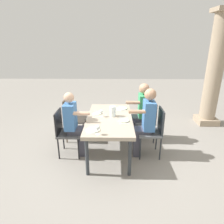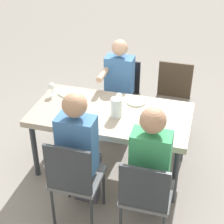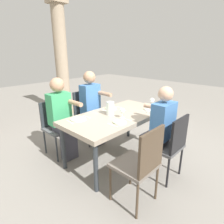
# 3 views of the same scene
# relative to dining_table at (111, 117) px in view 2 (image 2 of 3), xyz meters

# --- Properties ---
(ground_plane) EXTENTS (16.00, 16.00, 0.00)m
(ground_plane) POSITION_rel_dining_table_xyz_m (0.00, 0.00, -0.68)
(ground_plane) COLOR gray
(dining_table) EXTENTS (1.68, 0.86, 0.75)m
(dining_table) POSITION_rel_dining_table_xyz_m (0.00, 0.00, 0.00)
(dining_table) COLOR tan
(dining_table) RESTS_ON ground
(chair_west_north) EXTENTS (0.44, 0.44, 0.90)m
(chair_west_north) POSITION_rel_dining_table_xyz_m (-0.55, 0.85, -0.16)
(chair_west_north) COLOR #5B5E61
(chair_west_north) RESTS_ON ground
(chair_west_south) EXTENTS (0.44, 0.44, 0.96)m
(chair_west_south) POSITION_rel_dining_table_xyz_m (-0.55, -0.86, -0.13)
(chair_west_south) COLOR #6A6158
(chair_west_south) RESTS_ON ground
(chair_mid_north) EXTENTS (0.44, 0.44, 0.96)m
(chair_mid_north) POSITION_rel_dining_table_xyz_m (0.10, 0.86, -0.12)
(chair_mid_north) COLOR #5B5E61
(chair_mid_north) RESTS_ON ground
(chair_mid_south) EXTENTS (0.44, 0.44, 0.91)m
(chair_mid_south) POSITION_rel_dining_table_xyz_m (0.10, -0.85, -0.16)
(chair_mid_south) COLOR #4F4F50
(chair_mid_south) RESTS_ON ground
(diner_woman_green) EXTENTS (0.35, 0.50, 1.35)m
(diner_woman_green) POSITION_rel_dining_table_xyz_m (0.10, 0.68, 0.05)
(diner_woman_green) COLOR #3F3F4C
(diner_woman_green) RESTS_ON ground
(diner_man_white) EXTENTS (0.35, 0.49, 1.27)m
(diner_man_white) POSITION_rel_dining_table_xyz_m (0.10, -0.67, -0.00)
(diner_man_white) COLOR #3F3F4C
(diner_man_white) RESTS_ON ground
(diner_guest_third) EXTENTS (0.35, 0.50, 1.30)m
(diner_guest_third) POSITION_rel_dining_table_xyz_m (-0.55, 0.66, 0.03)
(diner_guest_third) COLOR #3F3F4C
(diner_guest_third) RESTS_ON ground
(plate_0) EXTENTS (0.24, 0.24, 0.02)m
(plate_0) POSITION_rel_dining_table_xyz_m (-0.54, 0.25, 0.08)
(plate_0) COLOR white
(plate_0) RESTS_ON dining_table
(fork_0) EXTENTS (0.04, 0.17, 0.01)m
(fork_0) POSITION_rel_dining_table_xyz_m (-0.69, 0.25, 0.07)
(fork_0) COLOR silver
(fork_0) RESTS_ON dining_table
(spoon_0) EXTENTS (0.02, 0.17, 0.01)m
(spoon_0) POSITION_rel_dining_table_xyz_m (-0.39, 0.25, 0.07)
(spoon_0) COLOR silver
(spoon_0) RESTS_ON dining_table
(plate_1) EXTENTS (0.20, 0.20, 0.02)m
(plate_1) POSITION_rel_dining_table_xyz_m (-0.21, -0.26, 0.08)
(plate_1) COLOR white
(plate_1) RESTS_ON dining_table
(wine_glass_1) EXTENTS (0.08, 0.08, 0.15)m
(wine_glass_1) POSITION_rel_dining_table_xyz_m (-0.05, -0.16, 0.17)
(wine_glass_1) COLOR white
(wine_glass_1) RESTS_ON dining_table
(fork_1) EXTENTS (0.02, 0.17, 0.01)m
(fork_1) POSITION_rel_dining_table_xyz_m (-0.36, -0.26, 0.07)
(fork_1) COLOR silver
(fork_1) RESTS_ON dining_table
(spoon_1) EXTENTS (0.03, 0.17, 0.01)m
(spoon_1) POSITION_rel_dining_table_xyz_m (-0.06, -0.26, 0.07)
(spoon_1) COLOR silver
(spoon_1) RESTS_ON dining_table
(plate_2) EXTENTS (0.21, 0.21, 0.02)m
(plate_2) POSITION_rel_dining_table_xyz_m (0.16, 0.27, 0.08)
(plate_2) COLOR white
(plate_2) RESTS_ON dining_table
(fork_2) EXTENTS (0.02, 0.17, 0.01)m
(fork_2) POSITION_rel_dining_table_xyz_m (0.01, 0.27, 0.07)
(fork_2) COLOR silver
(fork_2) RESTS_ON dining_table
(spoon_2) EXTENTS (0.03, 0.17, 0.01)m
(spoon_2) POSITION_rel_dining_table_xyz_m (0.31, 0.27, 0.07)
(spoon_2) COLOR silver
(spoon_2) RESTS_ON dining_table
(plate_3) EXTENTS (0.25, 0.25, 0.02)m
(plate_3) POSITION_rel_dining_table_xyz_m (0.58, -0.27, 0.08)
(plate_3) COLOR white
(plate_3) RESTS_ON dining_table
(wine_glass_3) EXTENTS (0.08, 0.08, 0.16)m
(wine_glass_3) POSITION_rel_dining_table_xyz_m (0.74, -0.17, 0.18)
(wine_glass_3) COLOR white
(wine_glass_3) RESTS_ON dining_table
(fork_3) EXTENTS (0.03, 0.17, 0.01)m
(fork_3) POSITION_rel_dining_table_xyz_m (0.43, -0.27, 0.07)
(fork_3) COLOR silver
(fork_3) RESTS_ON dining_table
(spoon_3) EXTENTS (0.03, 0.17, 0.01)m
(spoon_3) POSITION_rel_dining_table_xyz_m (0.73, -0.27, 0.07)
(spoon_3) COLOR silver
(spoon_3) RESTS_ON dining_table
(water_pitcher) EXTENTS (0.12, 0.12, 0.21)m
(water_pitcher) POSITION_rel_dining_table_xyz_m (-0.07, 0.06, 0.16)
(water_pitcher) COLOR white
(water_pitcher) RESTS_ON dining_table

